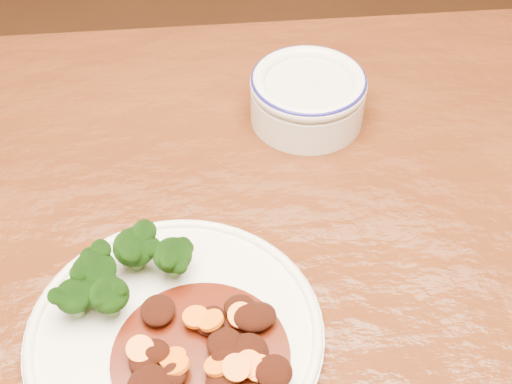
{
  "coord_description": "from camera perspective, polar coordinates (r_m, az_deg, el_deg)",
  "views": [
    {
      "loc": [
        -0.03,
        -0.42,
        1.31
      ],
      "look_at": [
        -0.01,
        0.1,
        0.77
      ],
      "focal_mm": 50.0,
      "sensor_mm": 36.0,
      "label": 1
    }
  ],
  "objects": [
    {
      "name": "dining_table",
      "position": [
        0.77,
        0.77,
        -10.39
      ],
      "size": [
        1.55,
        0.99,
        0.75
      ],
      "rotation": [
        0.0,
        0.0,
        0.06
      ],
      "color": "#51230E",
      "rests_on": "ground"
    },
    {
      "name": "dip_bowl",
      "position": [
        0.85,
        4.16,
        7.72
      ],
      "size": [
        0.14,
        0.14,
        0.06
      ],
      "rotation": [
        0.0,
        0.0,
        0.01
      ],
      "color": "silver",
      "rests_on": "dining_table"
    },
    {
      "name": "broccoli_florets",
      "position": [
        0.67,
        -10.87,
        -6.13
      ],
      "size": [
        0.12,
        0.09,
        0.05
      ],
      "color": "#64904A",
      "rests_on": "dinner_plate"
    },
    {
      "name": "dinner_plate",
      "position": [
        0.66,
        -6.51,
        -11.19
      ],
      "size": [
        0.27,
        0.27,
        0.02
      ],
      "rotation": [
        0.0,
        0.0,
        0.16
      ],
      "color": "white",
      "rests_on": "dining_table"
    },
    {
      "name": "mince_stew",
      "position": [
        0.63,
        -3.7,
        -12.76
      ],
      "size": [
        0.16,
        0.16,
        0.03
      ],
      "color": "#4F1508",
      "rests_on": "dinner_plate"
    }
  ]
}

